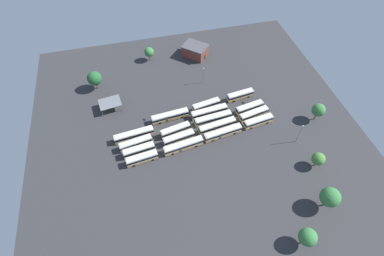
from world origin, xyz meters
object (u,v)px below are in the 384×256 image
(bus_row2_slot1, at_px, (217,126))
(tree_west_edge, at_px, (94,78))
(bus_row3_slot2, at_px, (250,107))
(tree_south_edge, at_px, (308,237))
(tree_east_edge, at_px, (149,52))
(bus_row0_slot0, at_px, (142,158))
(bus_row0_slot1, at_px, (139,150))
(bus_row1_slot4, at_px, (170,116))
(lamp_post_by_building, at_px, (203,75))
(bus_row2_slot4, at_px, (206,105))
(depot_building, at_px, (195,51))
(bus_row1_slot2, at_px, (175,130))
(bus_row3_slot1, at_px, (254,114))
(bus_row1_slot1, at_px, (179,138))
(lamp_post_far_corner, at_px, (300,133))
(bus_row0_slot2, at_px, (136,143))
(tree_north_edge, at_px, (318,159))
(bus_row0_slot3, at_px, (134,135))
(bus_row1_slot0, at_px, (183,146))
(tree_northwest, at_px, (330,197))
(tree_northeast, at_px, (318,110))
(bus_row3_slot4, at_px, (240,95))
(bus_row2_slot0, at_px, (223,133))
(maintenance_shelter, at_px, (110,103))
(bus_row2_slot3, at_px, (209,112))
(bus_row2_slot2, at_px, (213,118))
(bus_row3_slot0, at_px, (258,121))

(bus_row2_slot1, xyz_separation_m, tree_west_edge, (-44.72, 34.68, 3.93))
(bus_row3_slot2, xyz_separation_m, tree_south_edge, (-3.54, -53.99, 3.35))
(bus_row2_slot1, height_order, tree_east_edge, tree_east_edge)
(bus_row0_slot0, bearing_deg, bus_row0_slot1, 99.60)
(bus_row1_slot4, distance_m, lamp_post_by_building, 25.75)
(bus_row2_slot4, xyz_separation_m, depot_building, (4.16, 35.07, 1.11))
(bus_row1_slot2, distance_m, lamp_post_by_building, 30.92)
(bus_row2_slot4, bearing_deg, bus_row3_slot1, -28.21)
(bus_row1_slot1, distance_m, lamp_post_far_corner, 44.71)
(bus_row0_slot2, xyz_separation_m, tree_north_edge, (60.97, -23.84, 2.49))
(bus_row0_slot1, distance_m, bus_row0_slot3, 7.52)
(bus_row1_slot4, relative_size, bus_row3_slot2, 1.25)
(bus_row3_slot1, bearing_deg, bus_row1_slot0, -165.02)
(bus_row1_slot4, distance_m, tree_east_edge, 39.49)
(bus_row1_slot4, height_order, tree_northwest, tree_northwest)
(bus_row0_slot1, distance_m, tree_northwest, 65.68)
(tree_northeast, relative_size, tree_north_edge, 1.23)
(bus_row0_slot1, xyz_separation_m, bus_row3_slot4, (45.67, 17.75, 0.00))
(bus_row0_slot1, distance_m, depot_building, 61.16)
(bus_row3_slot4, distance_m, tree_west_edge, 62.95)
(bus_row2_slot0, distance_m, maintenance_shelter, 47.62)
(tree_south_edge, height_order, tree_east_edge, tree_south_edge)
(bus_row3_slot4, bearing_deg, bus_row0_slot3, -167.55)
(bus_row0_slot1, bearing_deg, bus_row3_slot2, 12.10)
(tree_south_edge, bearing_deg, tree_west_edge, 124.55)
(lamp_post_by_building, xyz_separation_m, tree_east_edge, (-20.79, 21.82, -0.04))
(tree_east_edge, bearing_deg, bus_row2_slot3, -66.22)
(bus_row2_slot4, relative_size, depot_building, 0.85)
(bus_row1_slot0, bearing_deg, bus_row2_slot1, 22.03)
(bus_row0_slot3, distance_m, bus_row3_slot2, 47.95)
(maintenance_shelter, relative_size, tree_north_edge, 1.44)
(bus_row2_slot0, distance_m, bus_row2_slot1, 3.97)
(bus_row0_slot0, relative_size, bus_row1_slot0, 0.76)
(bus_row0_slot0, bearing_deg, bus_row0_slot2, 100.84)
(bus_row2_slot1, bearing_deg, tree_northwest, -57.89)
(bus_row2_slot4, bearing_deg, bus_row2_slot2, -85.18)
(bus_row3_slot4, distance_m, maintenance_shelter, 54.59)
(bus_row1_slot0, height_order, tree_north_edge, tree_north_edge)
(bus_row0_slot1, xyz_separation_m, tree_south_edge, (43.40, -43.92, 3.35))
(bus_row2_slot3, distance_m, tree_northwest, 53.25)
(bus_row0_slot3, distance_m, tree_east_edge, 47.17)
(bus_row2_slot2, bearing_deg, bus_row2_slot1, -82.13)
(tree_south_edge, bearing_deg, tree_northwest, 37.00)
(bus_row0_slot3, distance_m, maintenance_shelter, 19.16)
(lamp_post_far_corner, relative_size, tree_south_edge, 1.22)
(bus_row0_slot1, height_order, tree_east_edge, tree_east_edge)
(bus_row0_slot2, bearing_deg, bus_row2_slot1, 1.17)
(bus_row0_slot3, height_order, bus_row3_slot0, same)
(bus_row1_slot2, height_order, lamp_post_far_corner, lamp_post_far_corner)
(bus_row1_slot1, relative_size, tree_north_edge, 1.87)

